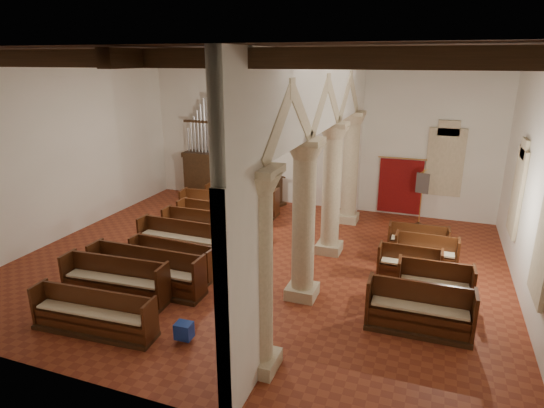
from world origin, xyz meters
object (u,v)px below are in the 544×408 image
Objects in this scene: lectern at (278,192)px; processional_banner at (420,205)px; pipe_organ at (208,167)px; nave_pew_0 at (94,319)px; aisle_pew_0 at (418,316)px.

processional_banner is at bearing 17.32° from lectern.
pipe_organ is 2.11× the size of processional_banner.
pipe_organ reaches higher than nave_pew_0.
pipe_organ is 11.94m from aisle_pew_0.
aisle_pew_0 is at bearing -30.50° from lectern.
processional_banner is at bearing 53.06° from nave_pew_0.
pipe_organ is 3.30m from lectern.
pipe_organ is 10.45m from nave_pew_0.
nave_pew_0 is 1.28× the size of aisle_pew_0.
nave_pew_0 is (2.43, -10.11, -1.05)m from pipe_organ.
aisle_pew_0 is at bearing -39.66° from pipe_organ.
lectern is at bearing 127.39° from aisle_pew_0.
processional_banner is (5.62, -0.40, 0.18)m from lectern.
aisle_pew_0 is (0.34, -7.19, -0.38)m from processional_banner.
pipe_organ is 1.92× the size of aisle_pew_0.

